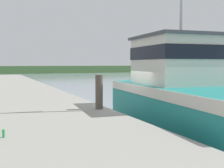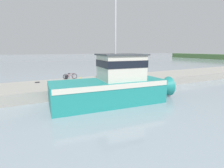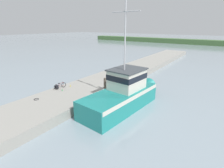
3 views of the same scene
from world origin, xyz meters
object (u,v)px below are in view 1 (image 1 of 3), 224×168
(water_bottle_on_curb, at_px, (4,133))
(mooring_post, at_px, (99,92))
(fishing_boat_main, at_px, (181,94))
(boat_green_anchored, at_px, (185,77))

(water_bottle_on_curb, bearing_deg, mooring_post, 40.56)
(fishing_boat_main, bearing_deg, mooring_post, 165.57)
(boat_green_anchored, bearing_deg, water_bottle_on_curb, 57.80)
(fishing_boat_main, xyz_separation_m, water_bottle_on_curb, (-7.08, -2.12, -0.52))
(fishing_boat_main, height_order, water_bottle_on_curb, fishing_boat_main)
(fishing_boat_main, distance_m, water_bottle_on_curb, 7.41)
(boat_green_anchored, relative_size, water_bottle_on_curb, 31.84)
(boat_green_anchored, bearing_deg, fishing_boat_main, 64.27)
(boat_green_anchored, bearing_deg, mooring_post, 58.54)
(fishing_boat_main, relative_size, boat_green_anchored, 1.70)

